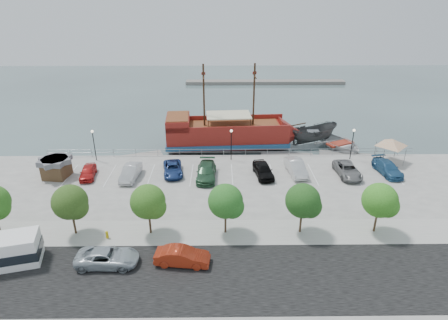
{
  "coord_description": "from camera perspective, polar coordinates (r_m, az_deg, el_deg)",
  "views": [
    {
      "loc": [
        -1.46,
        -39.13,
        20.8
      ],
      "look_at": [
        -1.0,
        2.0,
        2.0
      ],
      "focal_mm": 30.0,
      "sensor_mm": 36.0,
      "label": 1
    }
  ],
  "objects": [
    {
      "name": "tree_e",
      "position": [
        34.76,
        12.17,
        -6.29
      ],
      "size": [
        3.3,
        3.2,
        5.0
      ],
      "color": "#473321",
      "rests_on": "sidewalk"
    },
    {
      "name": "parked_car_e",
      "position": [
        45.69,
        6.0,
        -1.5
      ],
      "size": [
        2.64,
        5.07,
        1.65
      ],
      "primitive_type": "imported",
      "rotation": [
        0.0,
        0.0,
        0.15
      ],
      "color": "black",
      "rests_on": "land_slab"
    },
    {
      "name": "shed",
      "position": [
        49.36,
        -24.23,
        -0.99
      ],
      "size": [
        3.38,
        3.38,
        2.47
      ],
      "rotation": [
        0.0,
        0.0,
        -0.14
      ],
      "color": "#4F3822",
      "rests_on": "land_slab"
    },
    {
      "name": "parked_car_c",
      "position": [
        46.47,
        -7.81,
        -1.34
      ],
      "size": [
        2.99,
        5.17,
        1.36
      ],
      "primitive_type": "imported",
      "rotation": [
        0.0,
        0.0,
        0.16
      ],
      "color": "navy",
      "rests_on": "land_slab"
    },
    {
      "name": "parked_car_f",
      "position": [
        46.9,
        10.93,
        -1.1
      ],
      "size": [
        2.34,
        5.25,
        1.68
      ],
      "primitive_type": "imported",
      "rotation": [
        0.0,
        0.0,
        0.11
      ],
      "color": "silver",
      "rests_on": "land_slab"
    },
    {
      "name": "sidewalk",
      "position": [
        35.81,
        1.85,
        -10.93
      ],
      "size": [
        100.0,
        4.0,
        0.05
      ],
      "primitive_type": "cube",
      "color": "#96958F",
      "rests_on": "land_slab"
    },
    {
      "name": "lamp_post_mid",
      "position": [
        49.02,
        1.11,
        3.19
      ],
      "size": [
        0.36,
        0.36,
        4.28
      ],
      "color": "black",
      "rests_on": "land_slab"
    },
    {
      "name": "fire_hydrant",
      "position": [
        36.4,
        -17.4,
        -10.77
      ],
      "size": [
        0.27,
        0.27,
        0.79
      ],
      "rotation": [
        0.0,
        0.0,
        0.25
      ],
      "color": "gold",
      "rests_on": "sidewalk"
    },
    {
      "name": "dock_mid",
      "position": [
        53.78,
        9.59,
        0.53
      ],
      "size": [
        7.51,
        2.71,
        0.42
      ],
      "primitive_type": "cube",
      "rotation": [
        0.0,
        0.0,
        -0.08
      ],
      "color": "slate",
      "rests_on": "ground"
    },
    {
      "name": "ground",
      "position": [
        44.81,
        1.31,
        -4.55
      ],
      "size": [
        160.0,
        160.0,
        0.0
      ],
      "primitive_type": "plane",
      "color": "#3E4E4F"
    },
    {
      "name": "far_shore",
      "position": [
        97.21,
        6.27,
        11.71
      ],
      "size": [
        40.0,
        3.0,
        0.8
      ],
      "primitive_type": "cube",
      "color": "slate",
      "rests_on": "ground"
    },
    {
      "name": "lamp_post_right",
      "position": [
        52.02,
        19.04,
        3.09
      ],
      "size": [
        0.36,
        0.36,
        4.28
      ],
      "color": "black",
      "rests_on": "land_slab"
    },
    {
      "name": "tree_b",
      "position": [
        36.47,
        -22.23,
        -6.15
      ],
      "size": [
        3.3,
        3.2,
        5.0
      ],
      "color": "#473321",
      "rests_on": "sidewalk"
    },
    {
      "name": "street_van",
      "position": [
        33.22,
        -17.34,
        -13.97
      ],
      "size": [
        5.15,
        2.4,
        1.43
      ],
      "primitive_type": "imported",
      "rotation": [
        0.0,
        0.0,
        1.56
      ],
      "color": "#A3AEB6",
      "rests_on": "street"
    },
    {
      "name": "seawall_railing",
      "position": [
        51.14,
        1.05,
        1.21
      ],
      "size": [
        50.0,
        0.06,
        1.0
      ],
      "color": "gray",
      "rests_on": "land_slab"
    },
    {
      "name": "street",
      "position": [
        31.13,
        2.32,
        -17.36
      ],
      "size": [
        100.0,
        8.0,
        0.04
      ],
      "primitive_type": "cube",
      "color": "black",
      "rests_on": "land_slab"
    },
    {
      "name": "dock_east",
      "position": [
        55.91,
        18.21,
        0.56
      ],
      "size": [
        7.95,
        3.88,
        0.44
      ],
      "primitive_type": "cube",
      "rotation": [
        0.0,
        0.0,
        -0.23
      ],
      "color": "slate",
      "rests_on": "ground"
    },
    {
      "name": "parked_car_g",
      "position": [
        48.06,
        18.31,
        -1.45
      ],
      "size": [
        2.63,
        5.35,
        1.46
      ],
      "primitive_type": "imported",
      "rotation": [
        0.0,
        0.0,
        0.04
      ],
      "color": "slate",
      "rests_on": "land_slab"
    },
    {
      "name": "pirate_ship",
      "position": [
        55.85,
        1.99,
        4.0
      ],
      "size": [
        20.92,
        6.91,
        13.09
      ],
      "rotation": [
        0.0,
        0.0,
        0.06
      ],
      "color": "maroon",
      "rests_on": "ground"
    },
    {
      "name": "speedboat",
      "position": [
        57.95,
        17.23,
        2.16
      ],
      "size": [
        8.21,
        9.22,
        1.58
      ],
      "primitive_type": "imported",
      "rotation": [
        0.0,
        0.0,
        0.45
      ],
      "color": "silver",
      "rests_on": "ground"
    },
    {
      "name": "parked_car_d",
      "position": [
        45.07,
        -2.71,
        -1.8
      ],
      "size": [
        2.41,
        5.64,
        1.62
      ],
      "primitive_type": "imported",
      "rotation": [
        0.0,
        0.0,
        -0.02
      ],
      "color": "#295234",
      "rests_on": "land_slab"
    },
    {
      "name": "street_sedan",
      "position": [
        32.01,
        -6.38,
        -14.4
      ],
      "size": [
        4.69,
        2.06,
        1.5
      ],
      "primitive_type": "imported",
      "rotation": [
        0.0,
        0.0,
        1.46
      ],
      "color": "#AC2D15",
      "rests_on": "street"
    },
    {
      "name": "parked_car_b",
      "position": [
        46.29,
        -14.03,
        -1.84
      ],
      "size": [
        2.02,
        4.9,
        1.58
      ],
      "primitive_type": "imported",
      "rotation": [
        0.0,
        0.0,
        -0.07
      ],
      "color": "#B6B6B8",
      "rests_on": "land_slab"
    },
    {
      "name": "dock_west",
      "position": [
        54.22,
        -13.08,
        0.41
      ],
      "size": [
        7.26,
        4.28,
        0.4
      ],
      "primitive_type": "cube",
      "rotation": [
        0.0,
        0.0,
        0.35
      ],
      "color": "gray",
      "rests_on": "ground"
    },
    {
      "name": "lamp_post_left",
      "position": [
        51.71,
        -19.28,
        2.93
      ],
      "size": [
        0.36,
        0.36,
        4.28
      ],
      "color": "black",
      "rests_on": "land_slab"
    },
    {
      "name": "tree_c",
      "position": [
        34.51,
        -11.29,
        -6.44
      ],
      "size": [
        3.3,
        3.2,
        5.0
      ],
      "color": "#473321",
      "rests_on": "sidewalk"
    },
    {
      "name": "parked_car_h",
      "position": [
        50.36,
        23.65,
        -1.09
      ],
      "size": [
        2.74,
        5.4,
        1.5
      ],
      "primitive_type": "imported",
      "rotation": [
        0.0,
        0.0,
        0.13
      ],
      "color": "#275680",
      "rests_on": "land_slab"
    },
    {
      "name": "parked_car_a",
      "position": [
        48.13,
        -20.02,
        -1.71
      ],
      "size": [
        2.24,
        4.33,
        1.41
      ],
      "primitive_type": "imported",
      "rotation": [
        0.0,
        0.0,
        0.14
      ],
      "color": "red",
      "rests_on": "land_slab"
    },
    {
      "name": "patrol_boat",
      "position": [
        58.67,
        13.39,
        3.64
      ],
      "size": [
        8.3,
        5.06,
        3.01
      ],
      "primitive_type": "imported",
      "rotation": [
        0.0,
        0.0,
        1.86
      ],
      "color": "#414344",
      "rests_on": "ground"
    },
    {
      "name": "tree_f",
      "position": [
        36.93,
        22.88,
        -5.86
      ],
      "size": [
        3.3,
        3.2,
        5.0
      ],
      "color": "#473321",
      "rests_on": "sidewalk"
    },
    {
      "name": "tree_d",
      "position": [
        33.92,
        0.48,
        -6.5
      ],
      "size": [
        3.3,
        3.2,
        5.0
      ],
      "color": "#473321",
      "rests_on": "sidewalk"
    },
    {
      "name": "canopy_tent",
      "position": [
        53.01,
        24.28,
        2.95
      ],
      "size": [
        4.46,
        4.46,
        3.7
      ],
      "rotation": [
        0.0,
        0.0,
        -0.01
      ],
      "color": "slate",
      "rests_on": "land_slab"
    }
  ]
}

